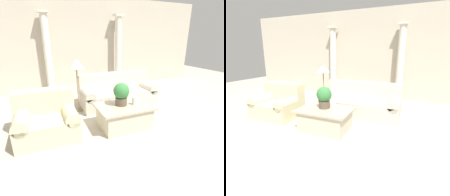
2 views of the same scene
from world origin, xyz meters
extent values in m
plane|color=#BCB2A3|center=(0.00, 0.00, 0.00)|extent=(16.00, 16.00, 0.00)
cube|color=beige|center=(0.00, 2.97, 1.60)|extent=(10.00, 0.06, 3.20)
cube|color=beige|center=(0.55, 0.87, 0.21)|extent=(2.14, 0.95, 0.42)
cube|color=beige|center=(0.55, 1.18, 0.65)|extent=(2.14, 0.33, 0.46)
cylinder|color=beige|center=(-0.38, 0.87, 0.45)|extent=(0.28, 0.95, 0.28)
cylinder|color=beige|center=(1.47, 0.87, 0.45)|extent=(0.28, 0.95, 0.28)
cube|color=beige|center=(-1.45, -0.17, 0.21)|extent=(1.15, 0.95, 0.42)
cube|color=beige|center=(-1.45, 0.13, 0.65)|extent=(1.15, 0.33, 0.46)
cylinder|color=beige|center=(-1.88, -0.17, 0.45)|extent=(0.28, 0.95, 0.28)
cylinder|color=beige|center=(-1.02, -0.17, 0.45)|extent=(0.28, 0.95, 0.28)
cube|color=beige|center=(0.12, -0.38, 0.23)|extent=(1.03, 0.74, 0.45)
cube|color=#B3A98F|center=(0.12, -0.38, 0.47)|extent=(1.17, 0.84, 0.04)
cylinder|color=brown|center=(0.07, -0.32, 0.57)|extent=(0.25, 0.25, 0.17)
sphere|color=#387A3D|center=(0.07, -0.32, 0.80)|extent=(0.34, 0.34, 0.34)
cylinder|color=silver|center=(0.33, -0.41, 0.57)|extent=(0.09, 0.09, 0.17)
cylinder|color=gray|center=(-0.60, 0.88, 0.01)|extent=(0.23, 0.23, 0.03)
cylinder|color=gray|center=(-0.60, 0.88, 0.58)|extent=(0.04, 0.04, 1.11)
cone|color=beige|center=(-0.60, 0.88, 1.25)|extent=(0.40, 0.40, 0.22)
cylinder|color=silver|center=(-1.14, 2.68, 1.28)|extent=(0.23, 0.23, 2.57)
cube|color=silver|center=(-1.14, 2.68, 2.60)|extent=(0.32, 0.32, 0.06)
cylinder|color=silver|center=(1.37, 2.68, 1.28)|extent=(0.23, 0.23, 2.57)
cube|color=silver|center=(1.37, 2.68, 2.60)|extent=(0.32, 0.32, 0.06)
camera|label=1|loc=(-1.47, -3.46, 1.87)|focal=28.00mm
camera|label=2|loc=(1.87, -3.63, 1.72)|focal=28.00mm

